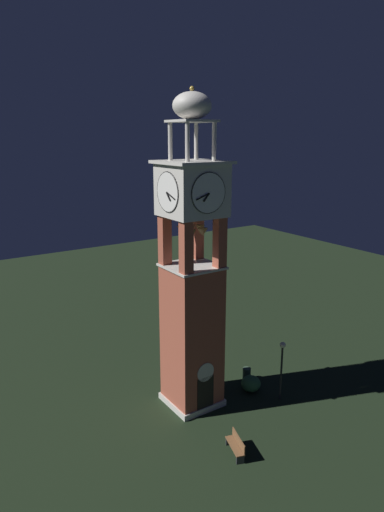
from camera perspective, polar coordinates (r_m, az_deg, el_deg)
ground at (r=28.25m, az=0.00°, el=-17.80°), size 80.00×80.00×0.00m
clock_tower at (r=25.08m, az=0.00°, el=-3.60°), size 3.30×3.30×17.63m
park_bench at (r=24.32m, az=5.56°, el=-22.57°), size 0.91×1.66×0.95m
lamp_post at (r=27.70m, az=11.22°, el=-12.66°), size 0.36×0.36×3.70m
trash_bin at (r=30.42m, az=6.88°, el=-14.48°), size 0.52×0.52×0.80m
shrub_near_entry at (r=29.24m, az=7.42°, el=-15.60°), size 1.19×1.19×0.97m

